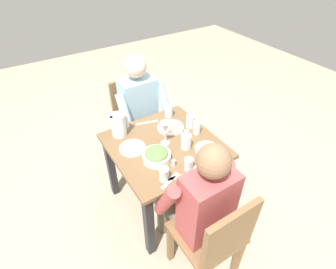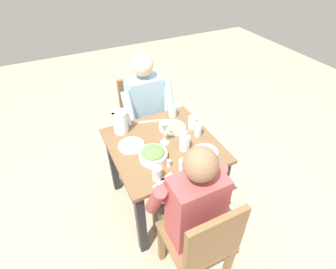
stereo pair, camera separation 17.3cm
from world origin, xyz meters
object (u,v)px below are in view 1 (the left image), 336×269
at_px(plate_fries, 171,127).
at_px(water_glass_far_left, 189,164).
at_px(plate_yoghurt, 132,147).
at_px(water_glass_center, 190,121).
at_px(wine_glass, 165,129).
at_px(salt_shaker, 173,163).
at_px(chair_near, 215,239).
at_px(chair_far, 135,116).
at_px(water_glass_by_pitcher, 164,174).
at_px(salad_bowl, 156,155).
at_px(water_glass_near_left, 197,128).
at_px(water_pitcher, 119,125).
at_px(oil_carafe, 186,142).
at_px(water_glass_near_right, 169,111).
at_px(dining_table, 164,157).
at_px(diner_near, 197,201).
at_px(plate_beans, 207,148).
at_px(diner_far, 144,114).

relative_size(plate_fries, water_glass_far_left, 2.29).
relative_size(plate_yoghurt, water_glass_center, 1.85).
height_order(plate_fries, wine_glass, wine_glass).
xyz_separation_m(wine_glass, salt_shaker, (-0.08, -0.24, -0.11)).
distance_m(chair_near, chair_far, 1.48).
relative_size(water_glass_by_pitcher, wine_glass, 0.51).
distance_m(salad_bowl, water_glass_near_left, 0.44).
bearing_deg(plate_fries, plate_yoghurt, -170.69).
bearing_deg(plate_fries, salt_shaker, -120.11).
height_order(chair_far, water_pitcher, water_pitcher).
distance_m(water_pitcher, oil_carafe, 0.55).
height_order(water_glass_near_right, oil_carafe, oil_carafe).
relative_size(plate_fries, water_glass_near_right, 2.06).
height_order(dining_table, chair_far, chair_far).
height_order(water_glass_by_pitcher, wine_glass, wine_glass).
xyz_separation_m(diner_near, plate_beans, (0.32, 0.30, 0.08)).
bearing_deg(water_glass_near_left, water_glass_near_right, 100.36).
bearing_deg(chair_near, water_glass_far_left, 78.96).
bearing_deg(diner_far, water_glass_by_pitcher, -109.12).
distance_m(plate_beans, oil_carafe, 0.17).
xyz_separation_m(water_glass_near_right, salt_shaker, (-0.30, -0.54, -0.03)).
relative_size(dining_table, wine_glass, 4.09).
height_order(chair_near, salt_shaker, chair_near).
bearing_deg(water_pitcher, plate_beans, -47.52).
bearing_deg(diner_near, oil_carafe, 64.31).
bearing_deg(plate_fries, plate_beans, -77.12).
bearing_deg(plate_beans, wine_glass, 133.34).
height_order(plate_beans, oil_carafe, oil_carafe).
bearing_deg(diner_far, salad_bowl, -109.95).
xyz_separation_m(plate_fries, salt_shaker, (-0.22, -0.38, 0.01)).
bearing_deg(water_glass_near_right, diner_far, 121.12).
bearing_deg(water_glass_center, water_pitcher, 158.71).
bearing_deg(oil_carafe, diner_near, -115.69).
bearing_deg(chair_far, dining_table, -97.54).
bearing_deg(oil_carafe, water_pitcher, 130.74).
bearing_deg(water_pitcher, diner_far, 35.00).
bearing_deg(plate_yoghurt, plate_beans, -33.74).
bearing_deg(diner_near, plate_fries, 71.03).
xyz_separation_m(plate_beans, water_glass_by_pitcher, (-0.43, -0.07, 0.03)).
distance_m(salad_bowl, plate_yoghurt, 0.22).
height_order(dining_table, water_glass_far_left, water_glass_far_left).
xyz_separation_m(water_pitcher, water_glass_near_right, (0.47, 0.01, -0.04)).
distance_m(water_glass_center, water_glass_far_left, 0.50).
height_order(plate_beans, water_glass_near_right, water_glass_near_right).
xyz_separation_m(chair_far, water_glass_near_right, (0.14, -0.43, 0.26)).
bearing_deg(wine_glass, dining_table, -151.89).
distance_m(plate_fries, plate_beans, 0.39).
bearing_deg(water_glass_by_pitcher, diner_far, 70.88).
xyz_separation_m(chair_far, diner_near, (-0.18, -1.26, 0.15)).
height_order(water_glass_by_pitcher, water_glass_near_left, water_glass_near_left).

